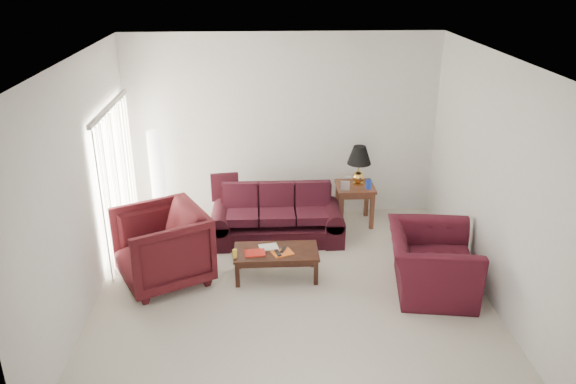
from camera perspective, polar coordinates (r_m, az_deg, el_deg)
The scene contains 19 objects.
floor at distance 7.46m, azimuth 0.34°, elevation -10.01°, with size 5.00×5.00×0.00m, color beige.
blinds at distance 8.38m, azimuth -16.94°, elevation 1.05°, with size 0.10×2.00×2.16m, color silver.
sofa at distance 8.53m, azimuth -1.12°, elevation -2.42°, with size 1.99×0.86×0.82m, color black, non-canonical shape.
throw_pillow at distance 8.93m, azimuth -6.43°, elevation 0.52°, with size 0.43×0.12×0.43m, color black.
end_table at distance 9.19m, azimuth 6.75°, elevation -1.21°, with size 0.60×0.60×0.66m, color #4C2B1A, non-canonical shape.
table_lamp at distance 9.00m, azimuth 7.21°, elevation 2.69°, with size 0.38×0.38×0.64m, color gold, non-canonical shape.
clock at distance 8.85m, azimuth 5.82°, elevation 0.66°, with size 0.14×0.05×0.14m, color silver.
blue_canister at distance 8.93m, azimuth 8.20°, elevation 0.77°, with size 0.09×0.09×0.15m, color #1C39B6.
picture_frame at distance 9.15m, azimuth 5.99°, elevation 1.54°, with size 0.14×0.02×0.17m, color white.
floor_lamp at distance 8.99m, azimuth -13.04°, elevation 1.19°, with size 0.27×0.27×1.64m, color silver, non-canonical shape.
armchair_left at distance 7.62m, azimuth -12.72°, elevation -5.44°, with size 1.08×1.12×1.02m, color #3E0E13.
armchair_right at distance 7.52m, azimuth 14.34°, elevation -6.94°, with size 1.24×1.09×0.81m, color #3F0E19.
coffee_table at distance 7.67m, azimuth -1.20°, elevation -7.27°, with size 1.13×0.57×0.40m, color black, non-canonical shape.
magazine_red at distance 7.52m, azimuth -3.38°, elevation -6.20°, with size 0.27×0.21×0.02m, color red.
magazine_white at distance 7.65m, azimuth -2.00°, elevation -5.61°, with size 0.25×0.19×0.01m, color silver.
magazine_orange at distance 7.51m, azimuth -0.58°, elevation -6.19°, with size 0.27×0.20×0.02m, color orange.
remote_a at distance 7.47m, azimuth -1.03°, elevation -6.19°, with size 0.05×0.16×0.02m, color black.
remote_b at distance 7.54m, azimuth -0.48°, elevation -5.87°, with size 0.05×0.15×0.02m, color black.
yellow_glass at distance 7.42m, azimuth -5.43°, elevation -6.25°, with size 0.07×0.07×0.11m, color gold.
Camera 1 is at (-0.36, -6.26, 4.05)m, focal length 35.00 mm.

